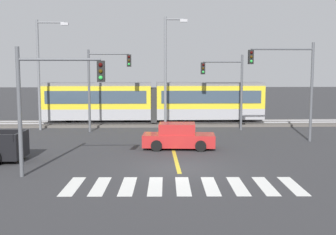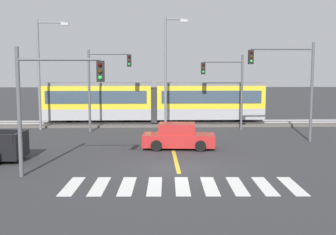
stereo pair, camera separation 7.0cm
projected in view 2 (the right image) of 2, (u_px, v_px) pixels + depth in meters
name	position (u px, v px, depth m)	size (l,w,h in m)	color
ground_plane	(178.00, 169.00, 19.78)	(200.00, 200.00, 0.00)	#333335
track_bed	(167.00, 123.00, 36.10)	(120.00, 4.00, 0.18)	#56514C
rail_near	(167.00, 123.00, 35.36)	(120.00, 0.08, 0.10)	#939399
rail_far	(166.00, 121.00, 36.80)	(120.00, 0.08, 0.10)	#939399
light_rail_tram	(154.00, 101.00, 35.84)	(18.50, 2.64, 3.43)	#9E9EA3
crosswalk_stripe_0	(72.00, 186.00, 16.77)	(0.56, 2.80, 0.01)	silver
crosswalk_stripe_1	(100.00, 186.00, 16.77)	(0.56, 2.80, 0.01)	silver
crosswalk_stripe_2	(127.00, 186.00, 16.77)	(0.56, 2.80, 0.01)	silver
crosswalk_stripe_3	(155.00, 186.00, 16.77)	(0.56, 2.80, 0.01)	silver
crosswalk_stripe_4	(182.00, 186.00, 16.78)	(0.56, 2.80, 0.01)	silver
crosswalk_stripe_5	(210.00, 186.00, 16.78)	(0.56, 2.80, 0.01)	silver
crosswalk_stripe_6	(237.00, 186.00, 16.78)	(0.56, 2.80, 0.01)	silver
crosswalk_stripe_7	(265.00, 186.00, 16.78)	(0.56, 2.80, 0.01)	silver
crosswalk_stripe_8	(292.00, 186.00, 16.79)	(0.56, 2.80, 0.01)	silver
lane_centre_line	(172.00, 144.00, 26.44)	(0.20, 15.46, 0.01)	gold
sedan_crossing	(178.00, 137.00, 24.77)	(4.32, 2.15, 1.52)	#B22323
traffic_light_near_left	(49.00, 92.00, 17.94)	(3.75, 0.38, 5.59)	#515459
traffic_light_far_right	(228.00, 82.00, 32.20)	(3.25, 0.38, 5.80)	#515459
traffic_light_far_left	(103.00, 78.00, 31.33)	(3.25, 0.38, 6.15)	#515459
traffic_light_mid_right	(291.00, 76.00, 26.92)	(4.25, 0.38, 6.38)	#515459
street_lamp_west	(42.00, 68.00, 32.23)	(2.46, 0.28, 8.42)	slate
street_lamp_centre	(167.00, 67.00, 32.55)	(1.79, 0.28, 8.70)	slate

